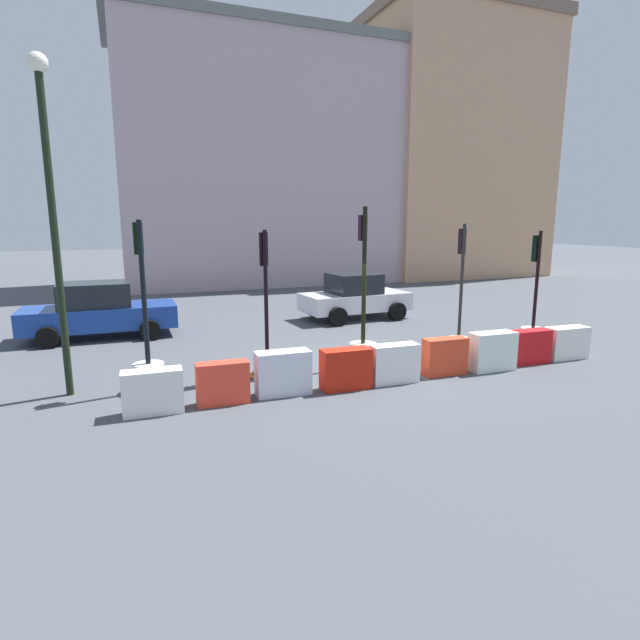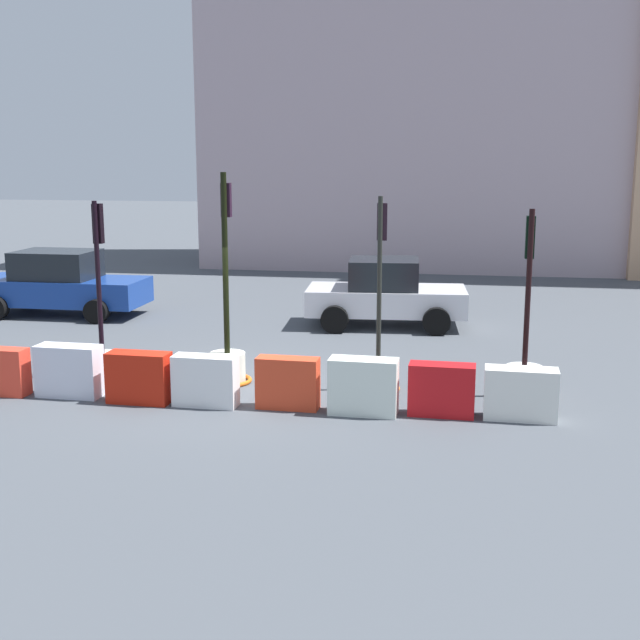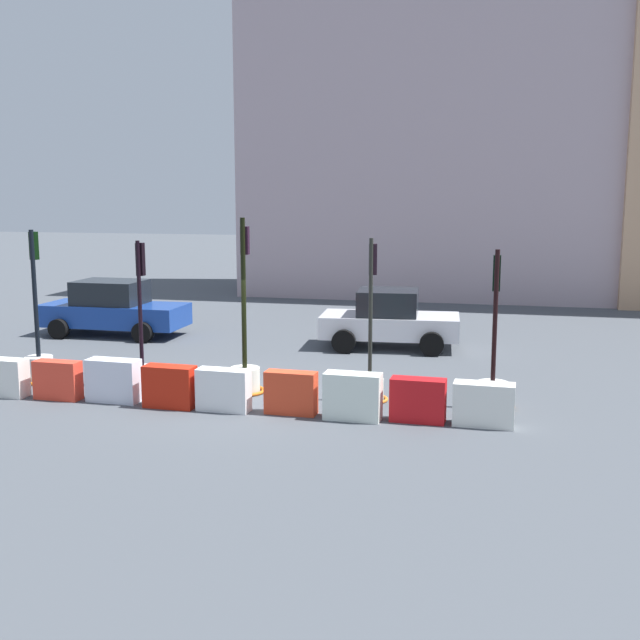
# 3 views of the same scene
# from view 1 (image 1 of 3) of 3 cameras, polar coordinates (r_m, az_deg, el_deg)

# --- Properties ---
(ground_plane) EXTENTS (120.00, 120.00, 0.00)m
(ground_plane) POSITION_cam_1_polar(r_m,az_deg,el_deg) (12.34, 5.73, -5.37)
(ground_plane) COLOR #484D53
(traffic_light_0) EXTENTS (0.92, 0.92, 3.52)m
(traffic_light_0) POSITION_cam_1_polar(r_m,az_deg,el_deg) (11.08, -18.82, -4.85)
(traffic_light_0) COLOR silver
(traffic_light_0) RESTS_ON ground_plane
(traffic_light_1) EXTENTS (0.82, 0.82, 3.30)m
(traffic_light_1) POSITION_cam_1_polar(r_m,az_deg,el_deg) (11.53, -6.00, -3.75)
(traffic_light_1) COLOR beige
(traffic_light_1) RESTS_ON ground_plane
(traffic_light_2) EXTENTS (0.89, 0.89, 3.82)m
(traffic_light_2) POSITION_cam_1_polar(r_m,az_deg,el_deg) (12.37, 4.87, -2.40)
(traffic_light_2) COLOR silver
(traffic_light_2) RESTS_ON ground_plane
(traffic_light_3) EXTENTS (0.78, 0.78, 3.43)m
(traffic_light_3) POSITION_cam_1_polar(r_m,az_deg,el_deg) (13.78, 15.39, -1.68)
(traffic_light_3) COLOR #ABB3A8
(traffic_light_3) RESTS_ON ground_plane
(traffic_light_4) EXTENTS (0.93, 0.93, 3.24)m
(traffic_light_4) POSITION_cam_1_polar(r_m,az_deg,el_deg) (15.43, 22.89, -0.97)
(traffic_light_4) COLOR silver
(traffic_light_4) RESTS_ON ground_plane
(construction_barrier_0) EXTENTS (1.09, 0.44, 0.82)m
(construction_barrier_0) POSITION_cam_1_polar(r_m,az_deg,el_deg) (9.82, -18.37, -7.70)
(construction_barrier_0) COLOR white
(construction_barrier_0) RESTS_ON ground_plane
(construction_barrier_1) EXTENTS (1.01, 0.40, 0.83)m
(construction_barrier_1) POSITION_cam_1_polar(r_m,az_deg,el_deg) (9.98, -10.93, -7.00)
(construction_barrier_1) COLOR #E83E2A
(construction_barrier_1) RESTS_ON ground_plane
(construction_barrier_2) EXTENTS (1.13, 0.48, 0.90)m
(construction_barrier_2) POSITION_cam_1_polar(r_m,az_deg,el_deg) (10.34, -4.20, -5.98)
(construction_barrier_2) COLOR silver
(construction_barrier_2) RESTS_ON ground_plane
(construction_barrier_3) EXTENTS (1.07, 0.46, 0.87)m
(construction_barrier_3) POSITION_cam_1_polar(r_m,az_deg,el_deg) (10.66, 2.93, -5.54)
(construction_barrier_3) COLOR red
(construction_barrier_3) RESTS_ON ground_plane
(construction_barrier_4) EXTENTS (1.08, 0.43, 0.86)m
(construction_barrier_4) POSITION_cam_1_polar(r_m,az_deg,el_deg) (11.17, 8.38, -4.89)
(construction_barrier_4) COLOR white
(construction_barrier_4) RESTS_ON ground_plane
(construction_barrier_5) EXTENTS (1.04, 0.40, 0.86)m
(construction_barrier_5) POSITION_cam_1_polar(r_m,az_deg,el_deg) (11.97, 13.92, -4.02)
(construction_barrier_5) COLOR red
(construction_barrier_5) RESTS_ON ground_plane
(construction_barrier_6) EXTENTS (1.12, 0.49, 0.92)m
(construction_barrier_6) POSITION_cam_1_polar(r_m,az_deg,el_deg) (12.64, 18.88, -3.36)
(construction_barrier_6) COLOR silver
(construction_barrier_6) RESTS_ON ground_plane
(construction_barrier_7) EXTENTS (1.06, 0.44, 0.85)m
(construction_barrier_7) POSITION_cam_1_polar(r_m,az_deg,el_deg) (13.57, 22.54, -2.81)
(construction_barrier_7) COLOR red
(construction_barrier_7) RESTS_ON ground_plane
(construction_barrier_8) EXTENTS (1.15, 0.48, 0.83)m
(construction_barrier_8) POSITION_cam_1_polar(r_m,az_deg,el_deg) (14.45, 26.07, -2.33)
(construction_barrier_8) COLOR white
(construction_barrier_8) RESTS_ON ground_plane
(car_white_van) EXTENTS (3.95, 2.37, 1.65)m
(car_white_van) POSITION_cam_1_polar(r_m,az_deg,el_deg) (18.33, 3.94, 2.61)
(car_white_van) COLOR silver
(car_white_van) RESTS_ON ground_plane
(car_blue_estate) EXTENTS (4.39, 2.13, 1.69)m
(car_blue_estate) POSITION_cam_1_polar(r_m,az_deg,el_deg) (16.67, -23.70, 0.93)
(car_blue_estate) COLOR navy
(car_blue_estate) RESTS_ON ground_plane
(building_main_facade) EXTENTS (17.41, 6.97, 13.41)m
(building_main_facade) POSITION_cam_1_polar(r_m,az_deg,el_deg) (30.36, -5.34, 17.12)
(building_main_facade) COLOR #B49FA6
(building_main_facade) RESTS_ON ground_plane
(building_corner_block) EXTENTS (11.35, 7.74, 16.28)m
(building_corner_block) POSITION_cam_1_polar(r_m,az_deg,el_deg) (35.85, 14.73, 18.20)
(building_corner_block) COLOR tan
(building_corner_block) RESTS_ON ground_plane
(street_lamp_post) EXTENTS (0.36, 0.36, 6.48)m
(street_lamp_post) POSITION_cam_1_polar(r_m,az_deg,el_deg) (11.09, -28.13, 12.28)
(street_lamp_post) COLOR black
(street_lamp_post) RESTS_ON ground_plane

